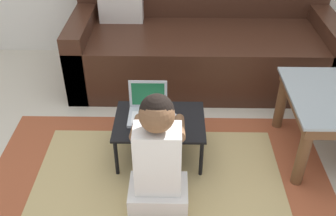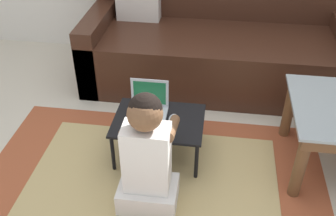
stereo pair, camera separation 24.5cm
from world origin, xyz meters
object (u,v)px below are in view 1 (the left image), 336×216
at_px(couch, 201,43).
at_px(laptop_desk, 160,124).
at_px(computer_mouse, 174,119).
at_px(person_seated, 158,158).
at_px(laptop, 148,111).

distance_m(couch, laptop_desk, 1.10).
relative_size(computer_mouse, person_seated, 0.15).
bearing_deg(computer_mouse, person_seated, -102.02).
bearing_deg(laptop, laptop_desk, -30.23).
bearing_deg(person_seated, laptop, 99.93).
bearing_deg(computer_mouse, laptop, 163.00).
bearing_deg(computer_mouse, couch, 78.21).
height_order(couch, computer_mouse, couch).
bearing_deg(laptop, computer_mouse, -17.00).
xyz_separation_m(computer_mouse, person_seated, (-0.09, -0.41, 0.05)).
bearing_deg(couch, laptop, -111.10).
bearing_deg(couch, computer_mouse, -101.79).
distance_m(laptop, person_seated, 0.47).
bearing_deg(laptop_desk, couch, 73.35).
bearing_deg(laptop_desk, computer_mouse, -4.85).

